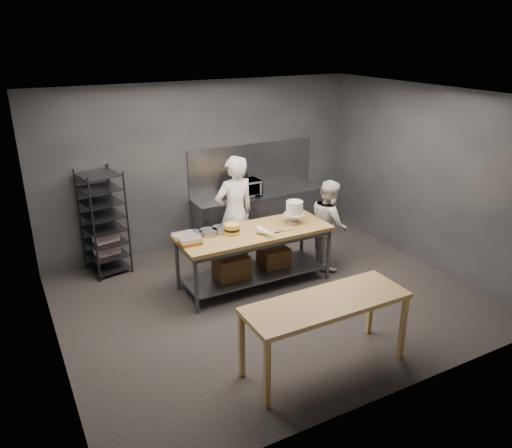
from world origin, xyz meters
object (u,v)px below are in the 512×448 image
Objects in this scene: work_table at (253,251)px; chef_right at (329,224)px; layer_cake at (232,229)px; speed_rack at (104,223)px; chef_behind at (235,214)px; frosted_cake_stand at (294,209)px; microwave at (245,188)px; near_counter at (326,307)px.

chef_right is (1.47, 0.03, 0.18)m from work_table.
work_table is 0.54m from layer_cake.
speed_rack is 2.14m from chef_behind.
microwave is at bearing 91.00° from frosted_cake_stand.
frosted_cake_stand is 1.09m from layer_cake.
chef_right is 6.23× the size of layer_cake.
speed_rack is 2.21m from layer_cake.
work_table is 1.59× the size of chef_right.
layer_cake is at bearing 177.30° from frosted_cake_stand.
microwave is 1.49× the size of frosted_cake_stand.
chef_right is 4.17× the size of frosted_cake_stand.
chef_behind is 3.61× the size of microwave.
speed_rack reaches higher than chef_right.
chef_behind is 1.20m from microwave.
chef_right is at bearing -0.10° from layer_cake.
chef_right is at bearing 53.48° from near_counter.
chef_right reaches higher than work_table.
near_counter is 4.02m from microwave.
layer_cake is (-0.11, 2.29, 0.19)m from near_counter.
near_counter is at bearing -87.15° from layer_cake.
chef_right is (1.45, -0.64, -0.22)m from chef_behind.
chef_right is (1.69, 2.28, -0.06)m from near_counter.
near_counter is 2.94m from chef_behind.
frosted_cake_stand is 1.49× the size of layer_cake.
chef_right is 1.81m from microwave.
work_table is at bearing 84.40° from near_counter.
layer_cake reaches higher than work_table.
work_table is 2.50m from speed_rack.
frosted_cake_stand reaches higher than work_table.
near_counter is 3.69× the size of microwave.
near_counter is at bearing -95.60° from work_table.
chef_behind is (0.02, 0.67, 0.40)m from work_table.
near_counter is 1.02× the size of chef_behind.
work_table is 2.28m from near_counter.
speed_rack is 3.23× the size of microwave.
chef_behind is 1.60m from chef_right.
near_counter is at bearing -103.47° from microwave.
chef_behind reaches higher than work_table.
chef_right is at bearing -24.36° from speed_rack.
frosted_cake_stand is (-0.73, -0.05, 0.40)m from chef_right.
frosted_cake_stand is at bearing -89.00° from microwave.
frosted_cake_stand is (0.72, -0.69, 0.17)m from chef_behind.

